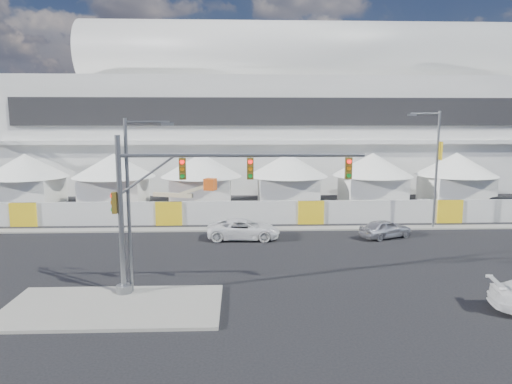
{
  "coord_description": "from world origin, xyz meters",
  "views": [
    {
      "loc": [
        -0.11,
        -23.41,
        8.58
      ],
      "look_at": [
        1.16,
        10.0,
        3.46
      ],
      "focal_mm": 32.0,
      "sensor_mm": 36.0,
      "label": 1
    }
  ],
  "objects_px": {
    "lot_car_b": "(503,204)",
    "streetlight_curb": "(434,161)",
    "lot_car_a": "(428,208)",
    "streetlight_median": "(133,194)",
    "boom_lift": "(169,206)",
    "traffic_mast": "(173,205)",
    "pickup_curb": "(244,229)",
    "sedan_silver": "(385,229)"
  },
  "relations": [
    {
      "from": "lot_car_a",
      "to": "streetlight_curb",
      "type": "relative_size",
      "value": 0.44
    },
    {
      "from": "pickup_curb",
      "to": "streetlight_curb",
      "type": "xyz_separation_m",
      "value": [
        15.35,
        2.94,
        4.76
      ]
    },
    {
      "from": "sedan_silver",
      "to": "lot_car_a",
      "type": "height_order",
      "value": "sedan_silver"
    },
    {
      "from": "traffic_mast",
      "to": "streetlight_curb",
      "type": "xyz_separation_m",
      "value": [
        18.89,
        13.93,
        0.9
      ]
    },
    {
      "from": "pickup_curb",
      "to": "traffic_mast",
      "type": "bearing_deg",
      "value": 164.47
    },
    {
      "from": "lot_car_a",
      "to": "lot_car_b",
      "type": "distance_m",
      "value": 7.85
    },
    {
      "from": "streetlight_median",
      "to": "boom_lift",
      "type": "bearing_deg",
      "value": 93.78
    },
    {
      "from": "streetlight_curb",
      "to": "boom_lift",
      "type": "height_order",
      "value": "streetlight_curb"
    },
    {
      "from": "lot_car_b",
      "to": "streetlight_curb",
      "type": "distance_m",
      "value": 12.57
    },
    {
      "from": "lot_car_a",
      "to": "lot_car_b",
      "type": "xyz_separation_m",
      "value": [
        7.78,
        1.0,
        0.12
      ]
    },
    {
      "from": "traffic_mast",
      "to": "sedan_silver",
      "type": "bearing_deg",
      "value": 37.71
    },
    {
      "from": "sedan_silver",
      "to": "streetlight_median",
      "type": "relative_size",
      "value": 0.47
    },
    {
      "from": "sedan_silver",
      "to": "traffic_mast",
      "type": "xyz_separation_m",
      "value": [
        -14.18,
        -10.96,
        3.9
      ]
    },
    {
      "from": "lot_car_b",
      "to": "traffic_mast",
      "type": "relative_size",
      "value": 0.39
    },
    {
      "from": "streetlight_median",
      "to": "boom_lift",
      "type": "xyz_separation_m",
      "value": [
        -1.28,
        19.32,
        -4.12
      ]
    },
    {
      "from": "pickup_curb",
      "to": "traffic_mast",
      "type": "distance_m",
      "value": 12.17
    },
    {
      "from": "boom_lift",
      "to": "traffic_mast",
      "type": "bearing_deg",
      "value": -61.03
    },
    {
      "from": "lot_car_a",
      "to": "streetlight_median",
      "type": "relative_size",
      "value": 0.49
    },
    {
      "from": "traffic_mast",
      "to": "streetlight_median",
      "type": "bearing_deg",
      "value": 173.98
    },
    {
      "from": "boom_lift",
      "to": "lot_car_b",
      "type": "bearing_deg",
      "value": 20.84
    },
    {
      "from": "streetlight_median",
      "to": "lot_car_b",
      "type": "bearing_deg",
      "value": 33.21
    },
    {
      "from": "boom_lift",
      "to": "sedan_silver",
      "type": "bearing_deg",
      "value": -6.65
    },
    {
      "from": "lot_car_a",
      "to": "traffic_mast",
      "type": "height_order",
      "value": "traffic_mast"
    },
    {
      "from": "lot_car_b",
      "to": "boom_lift",
      "type": "distance_m",
      "value": 31.94
    },
    {
      "from": "streetlight_curb",
      "to": "lot_car_a",
      "type": "bearing_deg",
      "value": 69.52
    },
    {
      "from": "sedan_silver",
      "to": "boom_lift",
      "type": "height_order",
      "value": "boom_lift"
    },
    {
      "from": "pickup_curb",
      "to": "streetlight_curb",
      "type": "bearing_deg",
      "value": -76.85
    },
    {
      "from": "streetlight_median",
      "to": "streetlight_curb",
      "type": "bearing_deg",
      "value": 33.31
    },
    {
      "from": "lot_car_a",
      "to": "streetlight_median",
      "type": "xyz_separation_m",
      "value": [
        -22.87,
        -19.07,
        4.42
      ]
    },
    {
      "from": "traffic_mast",
      "to": "boom_lift",
      "type": "height_order",
      "value": "traffic_mast"
    },
    {
      "from": "lot_car_b",
      "to": "streetlight_curb",
      "type": "xyz_separation_m",
      "value": [
        -9.78,
        -6.35,
        4.69
      ]
    },
    {
      "from": "sedan_silver",
      "to": "pickup_curb",
      "type": "height_order",
      "value": "pickup_curb"
    },
    {
      "from": "sedan_silver",
      "to": "pickup_curb",
      "type": "xyz_separation_m",
      "value": [
        -10.64,
        0.02,
        0.05
      ]
    },
    {
      "from": "sedan_silver",
      "to": "boom_lift",
      "type": "distance_m",
      "value": 19.43
    },
    {
      "from": "sedan_silver",
      "to": "traffic_mast",
      "type": "height_order",
      "value": "traffic_mast"
    },
    {
      "from": "sedan_silver",
      "to": "pickup_curb",
      "type": "bearing_deg",
      "value": 67.34
    },
    {
      "from": "lot_car_b",
      "to": "streetlight_curb",
      "type": "bearing_deg",
      "value": 95.71
    },
    {
      "from": "traffic_mast",
      "to": "streetlight_median",
      "type": "xyz_separation_m",
      "value": [
        -1.98,
        0.21,
        0.51
      ]
    },
    {
      "from": "pickup_curb",
      "to": "lot_car_b",
      "type": "bearing_deg",
      "value": -67.4
    },
    {
      "from": "lot_car_b",
      "to": "sedan_silver",
      "type": "bearing_deg",
      "value": 95.44
    },
    {
      "from": "lot_car_b",
      "to": "traffic_mast",
      "type": "height_order",
      "value": "traffic_mast"
    },
    {
      "from": "pickup_curb",
      "to": "lot_car_a",
      "type": "xyz_separation_m",
      "value": [
        17.35,
        8.29,
        -0.05
      ]
    }
  ]
}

